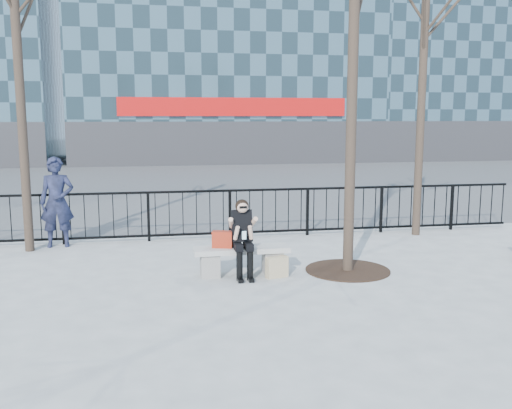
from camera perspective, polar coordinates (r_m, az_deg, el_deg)
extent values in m
plane|color=gray|center=(10.01, -1.45, -7.00)|extent=(120.00, 120.00, 0.00)
cube|color=#474747|center=(24.71, -6.77, 2.49)|extent=(60.00, 23.00, 0.01)
cube|color=black|center=(12.71, -3.54, 1.38)|extent=(14.00, 0.05, 0.05)
cube|color=black|center=(12.87, -3.49, -2.87)|extent=(14.00, 0.05, 0.05)
cube|color=#2D2D30|center=(31.83, -2.16, 6.13)|extent=(18.00, 0.08, 2.40)
cube|color=#AB0C0B|center=(31.73, -2.16, 9.74)|extent=(12.60, 0.12, 1.00)
cube|color=slate|center=(42.97, 21.01, 18.07)|extent=(16.00, 10.00, 20.00)
cube|color=#2D2D30|center=(38.12, 24.19, 5.82)|extent=(16.00, 0.08, 2.40)
cylinder|color=black|center=(10.05, 9.68, 14.54)|extent=(0.18, 0.18, 7.50)
cylinder|color=black|center=(12.29, -22.54, 10.61)|extent=(0.18, 0.18, 6.50)
cylinder|color=black|center=(13.52, 16.30, 11.77)|extent=(0.18, 0.18, 7.00)
cylinder|color=black|center=(10.36, 9.14, -6.49)|extent=(1.50, 1.50, 0.02)
cube|color=slate|center=(9.89, -4.63, -6.02)|extent=(0.32, 0.38, 0.40)
cube|color=slate|center=(10.05, 1.66, -5.75)|extent=(0.32, 0.38, 0.40)
cube|color=#9A9791|center=(9.90, -1.46, -4.52)|extent=(1.65, 0.46, 0.09)
cube|color=#A12813|center=(9.83, -3.37, -3.50)|extent=(0.38, 0.26, 0.29)
cube|color=beige|center=(9.79, 2.11, -6.28)|extent=(0.40, 0.24, 0.36)
imported|color=black|center=(12.61, -19.28, 0.22)|extent=(0.72, 0.49, 1.90)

